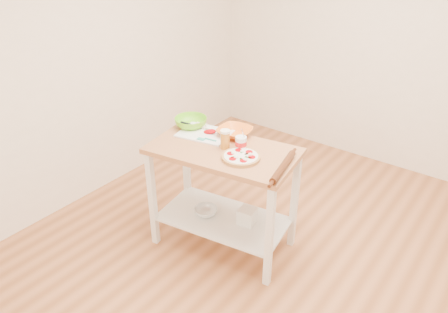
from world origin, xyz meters
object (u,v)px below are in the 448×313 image
prep_island (223,178)px  knife (191,125)px  pizza (241,157)px  yogurt_tub (241,143)px  rolling_pin (283,167)px  orange_bowl (235,132)px  green_bowl (191,122)px  cutting_board (205,133)px  shelf_bin (247,216)px  shelf_glass_bowl (206,211)px  spatula (206,139)px  beer_pint (225,139)px

prep_island → knife: 0.54m
pizza → yogurt_tub: (-0.08, 0.12, 0.04)m
rolling_pin → pizza: bearing=-172.7°
orange_bowl → green_bowl: size_ratio=1.00×
pizza → cutting_board: (-0.47, 0.16, -0.01)m
knife → shelf_bin: (0.64, -0.08, -0.59)m
orange_bowl → shelf_glass_bowl: 0.70m
spatula → orange_bowl: size_ratio=0.56×
orange_bowl → shelf_glass_bowl: size_ratio=1.39×
orange_bowl → rolling_pin: orange_bowl is taller
prep_island → beer_pint: beer_pint is taller
pizza → knife: bearing=163.3°
beer_pint → rolling_pin: size_ratio=0.35×
yogurt_tub → shelf_bin: size_ratio=1.41×
pizza → cutting_board: bearing=160.9°
prep_island → cutting_board: bearing=157.1°
green_bowl → spatula: bearing=-25.6°
pizza → beer_pint: bearing=161.5°
knife → shelf_bin: 0.88m
cutting_board → spatula: 0.13m
yogurt_tub → orange_bowl: bearing=137.3°
beer_pint → shelf_bin: beer_pint is taller
pizza → green_bowl: (-0.64, 0.19, 0.03)m
pizza → rolling_pin: (0.32, 0.04, 0.01)m
knife → shelf_bin: bearing=-11.9°
yogurt_tub → cutting_board: bearing=173.6°
shelf_glass_bowl → orange_bowl: bearing=73.1°
cutting_board → green_bowl: green_bowl is taller
shelf_glass_bowl → shelf_bin: bearing=18.5°
pizza → rolling_pin: 0.32m
green_bowl → shelf_bin: 0.89m
rolling_pin → yogurt_tub: bearing=169.2°
orange_bowl → spatula: bearing=-119.9°
orange_bowl → yogurt_tub: 0.23m
green_bowl → shelf_bin: bearing=-7.3°
knife → yogurt_tub: yogurt_tub is taller
rolling_pin → spatula: bearing=177.9°
cutting_board → beer_pint: beer_pint is taller
beer_pint → rolling_pin: bearing=-2.6°
pizza → orange_bowl: bearing=132.8°
spatula → yogurt_tub: yogurt_tub is taller
rolling_pin → shelf_bin: 0.69m
prep_island → shelf_glass_bowl: 0.39m
prep_island → cutting_board: (-0.27, 0.11, 0.26)m
yogurt_tub → shelf_bin: yogurt_tub is taller
yogurt_tub → rolling_pin: yogurt_tub is taller
spatula → pizza: bearing=-18.5°
knife → green_bowl: bearing=-11.3°
orange_bowl → yogurt_tub: (0.17, -0.16, 0.02)m
shelf_glass_bowl → shelf_bin: size_ratio=1.47×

